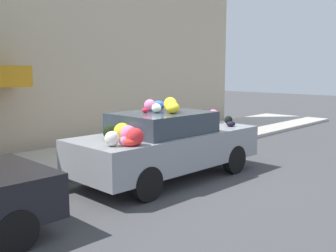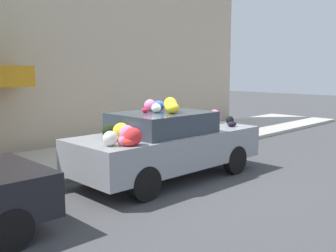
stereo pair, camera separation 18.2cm
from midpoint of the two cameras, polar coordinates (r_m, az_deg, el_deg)
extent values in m
plane|color=#424244|center=(8.70, -0.98, -7.46)|extent=(60.00, 60.00, 0.00)
cube|color=#B2ADA3|center=(10.70, -11.41, -4.34)|extent=(24.00, 3.20, 0.11)
cube|color=#C6B293|center=(12.39, -18.00, 11.84)|extent=(18.00, 0.30, 6.44)
cylinder|color=red|center=(8.90, -13.85, -4.78)|extent=(0.20, 0.20, 0.55)
sphere|color=red|center=(8.83, -13.92, -2.66)|extent=(0.18, 0.18, 0.18)
cube|color=gray|center=(8.50, -0.61, -3.21)|extent=(4.37, 1.84, 0.69)
cube|color=#333D47|center=(8.28, -1.47, 0.48)|extent=(1.99, 1.58, 0.44)
cylinder|color=black|center=(10.06, 1.63, -3.43)|extent=(0.65, 0.19, 0.64)
cylinder|color=black|center=(9.07, 9.06, -4.82)|extent=(0.65, 0.19, 0.64)
cylinder|color=black|center=(8.34, -11.15, -6.02)|extent=(0.65, 0.19, 0.64)
cylinder|color=black|center=(7.12, -3.80, -8.37)|extent=(0.65, 0.19, 0.64)
sphere|color=yellow|center=(7.53, -7.34, -0.80)|extent=(0.46, 0.46, 0.33)
sphere|color=pink|center=(7.39, -6.47, -1.05)|extent=(0.41, 0.41, 0.30)
sphere|color=pink|center=(6.94, -7.16, -2.23)|extent=(0.22, 0.22, 0.17)
sphere|color=black|center=(9.75, 8.24, 0.87)|extent=(0.29, 0.29, 0.20)
sphere|color=black|center=(9.25, 5.32, 0.78)|extent=(0.37, 0.37, 0.28)
ellipsoid|color=pink|center=(9.93, 6.07, 1.43)|extent=(0.35, 0.38, 0.34)
ellipsoid|color=yellow|center=(8.01, 0.03, 2.67)|extent=(0.36, 0.40, 0.24)
ellipsoid|color=red|center=(8.19, -3.97, 2.30)|extent=(0.17, 0.16, 0.10)
ellipsoid|color=red|center=(6.92, -6.19, -2.32)|extent=(0.37, 0.37, 0.15)
sphere|color=pink|center=(8.50, -3.26, 3.02)|extent=(0.27, 0.27, 0.25)
ellipsoid|color=yellow|center=(9.94, 6.24, 1.32)|extent=(0.38, 0.35, 0.30)
sphere|color=black|center=(7.63, -9.03, -0.86)|extent=(0.41, 0.41, 0.29)
sphere|color=red|center=(6.96, -5.57, -1.55)|extent=(0.38, 0.38, 0.32)
ellipsoid|color=orange|center=(9.84, 4.69, 1.01)|extent=(0.23, 0.29, 0.21)
ellipsoid|color=black|center=(9.35, 8.56, 0.31)|extent=(0.22, 0.21, 0.13)
sphere|color=white|center=(6.96, -8.86, -1.82)|extent=(0.37, 0.37, 0.27)
ellipsoid|color=white|center=(8.16, -2.33, 2.60)|extent=(0.26, 0.26, 0.19)
ellipsoid|color=yellow|center=(8.35, -0.26, 3.14)|extent=(0.32, 0.43, 0.31)
ellipsoid|color=blue|center=(8.65, -2.05, 2.99)|extent=(0.39, 0.32, 0.21)
cylinder|color=black|center=(5.61, -22.15, -13.97)|extent=(0.59, 0.19, 0.58)
camera|label=1|loc=(0.09, -90.62, -0.09)|focal=42.00mm
camera|label=2|loc=(0.09, 89.38, 0.09)|focal=42.00mm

